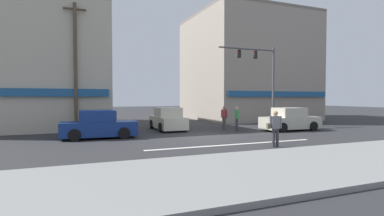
{
  "coord_description": "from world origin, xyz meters",
  "views": [
    {
      "loc": [
        -7.44,
        -16.11,
        2.29
      ],
      "look_at": [
        0.0,
        2.0,
        1.6
      ],
      "focal_mm": 28.0,
      "sensor_mm": 36.0,
      "label": 1
    }
  ],
  "objects_px": {
    "traffic_light_mast": "(263,73)",
    "sedan_crossing_leftbound": "(290,120)",
    "pedestrian_foreground_with_bag": "(275,127)",
    "pedestrian_mid_crossing": "(237,117)",
    "sedan_parked_curbside": "(99,126)",
    "pedestrian_far_side": "(224,116)",
    "sedan_approaching_near": "(168,120)",
    "utility_pole_near_left": "(75,66)"
  },
  "relations": [
    {
      "from": "pedestrian_foreground_with_bag",
      "to": "pedestrian_far_side",
      "type": "bearing_deg",
      "value": 79.45
    },
    {
      "from": "utility_pole_near_left",
      "to": "sedan_approaching_near",
      "type": "relative_size",
      "value": 2.01
    },
    {
      "from": "sedan_approaching_near",
      "to": "sedan_crossing_leftbound",
      "type": "bearing_deg",
      "value": -24.52
    },
    {
      "from": "pedestrian_far_side",
      "to": "pedestrian_foreground_with_bag",
      "type": "bearing_deg",
      "value": -100.55
    },
    {
      "from": "pedestrian_mid_crossing",
      "to": "traffic_light_mast",
      "type": "bearing_deg",
      "value": 28.97
    },
    {
      "from": "sedan_crossing_leftbound",
      "to": "sedan_parked_curbside",
      "type": "bearing_deg",
      "value": 176.08
    },
    {
      "from": "sedan_crossing_leftbound",
      "to": "pedestrian_mid_crossing",
      "type": "xyz_separation_m",
      "value": [
        -3.75,
        0.87,
        0.24
      ]
    },
    {
      "from": "utility_pole_near_left",
      "to": "pedestrian_foreground_with_bag",
      "type": "distance_m",
      "value": 13.03
    },
    {
      "from": "sedan_approaching_near",
      "to": "pedestrian_mid_crossing",
      "type": "relative_size",
      "value": 2.47
    },
    {
      "from": "sedan_crossing_leftbound",
      "to": "sedan_parked_curbside",
      "type": "height_order",
      "value": "same"
    },
    {
      "from": "pedestrian_mid_crossing",
      "to": "pedestrian_far_side",
      "type": "xyz_separation_m",
      "value": [
        -0.34,
        1.14,
        0.0
      ]
    },
    {
      "from": "sedan_approaching_near",
      "to": "sedan_parked_curbside",
      "type": "xyz_separation_m",
      "value": [
        -4.91,
        -2.68,
        0.0
      ]
    },
    {
      "from": "utility_pole_near_left",
      "to": "pedestrian_foreground_with_bag",
      "type": "xyz_separation_m",
      "value": [
        8.34,
        -9.44,
        -3.36
      ]
    },
    {
      "from": "sedan_parked_curbside",
      "to": "sedan_crossing_leftbound",
      "type": "bearing_deg",
      "value": -3.92
    },
    {
      "from": "pedestrian_foreground_with_bag",
      "to": "pedestrian_mid_crossing",
      "type": "distance_m",
      "value": 6.49
    },
    {
      "from": "pedestrian_foreground_with_bag",
      "to": "pedestrian_mid_crossing",
      "type": "relative_size",
      "value": 1.0
    },
    {
      "from": "sedan_approaching_near",
      "to": "sedan_parked_curbside",
      "type": "height_order",
      "value": "same"
    },
    {
      "from": "traffic_light_mast",
      "to": "sedan_parked_curbside",
      "type": "bearing_deg",
      "value": -171.22
    },
    {
      "from": "sedan_approaching_near",
      "to": "pedestrian_far_side",
      "type": "distance_m",
      "value": 4.0
    },
    {
      "from": "sedan_parked_curbside",
      "to": "pedestrian_mid_crossing",
      "type": "distance_m",
      "value": 8.94
    },
    {
      "from": "pedestrian_far_side",
      "to": "sedan_crossing_leftbound",
      "type": "bearing_deg",
      "value": -26.21
    },
    {
      "from": "utility_pole_near_left",
      "to": "sedan_parked_curbside",
      "type": "xyz_separation_m",
      "value": [
        1.11,
        -3.18,
        -3.6
      ]
    },
    {
      "from": "utility_pole_near_left",
      "to": "traffic_light_mast",
      "type": "height_order",
      "value": "utility_pole_near_left"
    },
    {
      "from": "traffic_light_mast",
      "to": "pedestrian_far_side",
      "type": "xyz_separation_m",
      "value": [
        -3.79,
        -0.77,
        -3.23
      ]
    },
    {
      "from": "traffic_light_mast",
      "to": "pedestrian_far_side",
      "type": "distance_m",
      "value": 5.04
    },
    {
      "from": "sedan_crossing_leftbound",
      "to": "pedestrian_foreground_with_bag",
      "type": "distance_m",
      "value": 7.67
    },
    {
      "from": "sedan_approaching_near",
      "to": "pedestrian_foreground_with_bag",
      "type": "height_order",
      "value": "pedestrian_foreground_with_bag"
    },
    {
      "from": "sedan_crossing_leftbound",
      "to": "pedestrian_far_side",
      "type": "height_order",
      "value": "pedestrian_far_side"
    },
    {
      "from": "utility_pole_near_left",
      "to": "pedestrian_mid_crossing",
      "type": "relative_size",
      "value": 4.98
    },
    {
      "from": "sedan_crossing_leftbound",
      "to": "sedan_parked_curbside",
      "type": "relative_size",
      "value": 1.0
    },
    {
      "from": "sedan_crossing_leftbound",
      "to": "pedestrian_foreground_with_bag",
      "type": "relative_size",
      "value": 2.48
    },
    {
      "from": "traffic_light_mast",
      "to": "pedestrian_foreground_with_bag",
      "type": "height_order",
      "value": "traffic_light_mast"
    },
    {
      "from": "traffic_light_mast",
      "to": "sedan_crossing_leftbound",
      "type": "distance_m",
      "value": 4.45
    },
    {
      "from": "sedan_crossing_leftbound",
      "to": "pedestrian_foreground_with_bag",
      "type": "height_order",
      "value": "pedestrian_foreground_with_bag"
    },
    {
      "from": "sedan_crossing_leftbound",
      "to": "pedestrian_mid_crossing",
      "type": "bearing_deg",
      "value": 166.9
    },
    {
      "from": "traffic_light_mast",
      "to": "pedestrian_far_side",
      "type": "height_order",
      "value": "traffic_light_mast"
    },
    {
      "from": "traffic_light_mast",
      "to": "pedestrian_far_side",
      "type": "bearing_deg",
      "value": -168.48
    },
    {
      "from": "traffic_light_mast",
      "to": "sedan_crossing_leftbound",
      "type": "xyz_separation_m",
      "value": [
        0.29,
        -2.78,
        -3.46
      ]
    },
    {
      "from": "pedestrian_far_side",
      "to": "traffic_light_mast",
      "type": "bearing_deg",
      "value": 11.52
    },
    {
      "from": "traffic_light_mast",
      "to": "sedan_approaching_near",
      "type": "xyz_separation_m",
      "value": [
        -7.48,
        0.76,
        -3.46
      ]
    },
    {
      "from": "traffic_light_mast",
      "to": "sedan_parked_curbside",
      "type": "distance_m",
      "value": 13.01
    },
    {
      "from": "sedan_parked_curbside",
      "to": "pedestrian_foreground_with_bag",
      "type": "bearing_deg",
      "value": -40.87
    }
  ]
}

